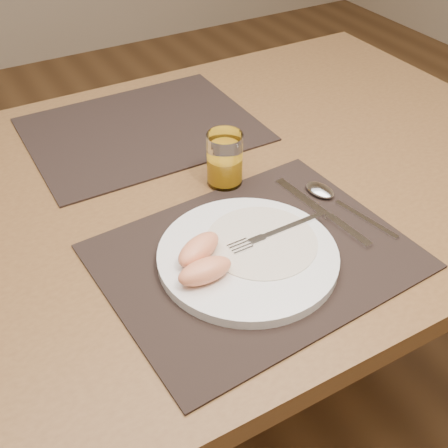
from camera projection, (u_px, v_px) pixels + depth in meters
ground at (206, 415)px, 1.48m from camera, size 5.00×5.00×0.00m
table at (198, 218)px, 1.06m from camera, size 1.40×0.90×0.75m
placemat_near at (255, 256)px, 0.85m from camera, size 0.47×0.38×0.00m
placemat_far at (142, 129)px, 1.15m from camera, size 0.45×0.35×0.00m
plate at (248, 256)px, 0.84m from camera, size 0.27×0.27×0.02m
plate_dressing at (261, 241)px, 0.85m from camera, size 0.17×0.17×0.00m
fork at (270, 235)px, 0.86m from camera, size 0.17×0.02×0.00m
knife at (329, 217)px, 0.92m from camera, size 0.03×0.22×0.01m
spoon at (326, 194)px, 0.96m from camera, size 0.06×0.19×0.01m
juice_glass at (225, 161)px, 0.97m from camera, size 0.06×0.06×0.10m
grapefruit_wedges at (202, 260)px, 0.79m from camera, size 0.10×0.10×0.03m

